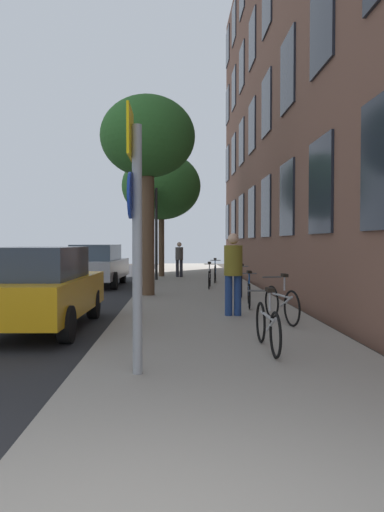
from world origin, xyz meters
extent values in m
plane|color=#332D28|center=(-2.40, 15.00, 0.00)|extent=(41.80, 41.80, 0.00)
cube|color=#232326|center=(-4.50, 15.00, 0.01)|extent=(7.00, 38.00, 0.01)
cube|color=gray|center=(1.10, 15.00, 0.06)|extent=(4.20, 38.00, 0.12)
cube|color=brown|center=(3.70, 14.50, 7.57)|extent=(0.50, 27.00, 15.14)
cube|color=#1E232D|center=(3.42, 5.12, 2.94)|extent=(0.06, 1.60, 2.08)
cube|color=#1E232D|center=(3.42, 8.25, 2.94)|extent=(0.06, 1.60, 2.08)
cube|color=#1E232D|center=(3.42, 11.38, 2.94)|extent=(0.06, 1.60, 2.08)
cube|color=#1E232D|center=(3.42, 14.50, 2.94)|extent=(0.06, 1.60, 2.08)
cube|color=#1E232D|center=(3.42, 17.62, 2.94)|extent=(0.06, 1.60, 2.08)
cube|color=#1E232D|center=(3.42, 20.75, 2.94)|extent=(0.06, 1.60, 2.08)
cube|color=#1E232D|center=(3.42, 23.88, 2.94)|extent=(0.06, 1.60, 2.08)
cube|color=#1E232D|center=(3.42, 27.00, 2.94)|extent=(0.06, 1.60, 2.08)
cube|color=#1E232D|center=(3.42, 8.25, 6.48)|extent=(0.06, 1.60, 2.08)
cube|color=#1E232D|center=(3.42, 11.38, 6.48)|extent=(0.06, 1.60, 2.08)
cube|color=#1E232D|center=(3.42, 14.50, 6.48)|extent=(0.06, 1.60, 2.08)
cube|color=#1E232D|center=(3.42, 17.62, 6.48)|extent=(0.06, 1.60, 2.08)
cube|color=#1E232D|center=(3.42, 20.75, 6.48)|extent=(0.06, 1.60, 2.08)
cube|color=#1E232D|center=(3.42, 23.88, 6.48)|extent=(0.06, 1.60, 2.08)
cube|color=#1E232D|center=(3.42, 27.00, 6.48)|extent=(0.06, 1.60, 2.08)
cube|color=#1E232D|center=(3.42, 14.50, 10.02)|extent=(0.06, 1.60, 2.08)
cube|color=#1E232D|center=(3.42, 17.62, 10.02)|extent=(0.06, 1.60, 2.08)
cube|color=#1E232D|center=(3.42, 20.75, 10.02)|extent=(0.06, 1.60, 2.08)
cube|color=#1E232D|center=(3.42, 23.88, 10.02)|extent=(0.06, 1.60, 2.08)
cube|color=#1E232D|center=(3.42, 27.00, 10.02)|extent=(0.06, 1.60, 2.08)
cube|color=#1E232D|center=(3.42, 23.88, 13.55)|extent=(0.06, 1.60, 2.08)
cube|color=#1E232D|center=(3.42, 27.00, 13.55)|extent=(0.06, 1.60, 2.08)
cylinder|color=gray|center=(-0.18, 3.78, 1.63)|extent=(0.12, 0.12, 3.01)
cube|color=yellow|center=(-0.26, 3.78, 3.04)|extent=(0.03, 0.60, 0.60)
cylinder|color=#14339E|center=(-0.26, 3.78, 2.29)|extent=(0.03, 0.56, 0.56)
cylinder|color=black|center=(-0.56, 18.33, 2.08)|extent=(0.12, 0.12, 3.91)
cube|color=black|center=(-0.74, 18.33, 3.58)|extent=(0.20, 0.24, 0.80)
sphere|color=#4B0707|center=(-0.85, 18.33, 3.84)|extent=(0.16, 0.16, 0.16)
sphere|color=orange|center=(-0.85, 18.33, 3.58)|extent=(0.16, 0.16, 0.16)
sphere|color=#083E11|center=(-0.85, 18.33, 3.32)|extent=(0.16, 0.16, 0.16)
cylinder|color=brown|center=(-0.56, 12.45, 2.08)|extent=(0.38, 0.38, 3.93)
ellipsoid|color=#2D6628|center=(-0.56, 12.45, 4.90)|extent=(2.85, 2.85, 2.43)
cylinder|color=brown|center=(-0.40, 20.43, 1.68)|extent=(0.27, 0.27, 3.13)
ellipsoid|color=#2D6628|center=(-0.40, 20.43, 4.36)|extent=(3.69, 3.69, 3.14)
torus|color=black|center=(1.64, 5.52, 0.45)|extent=(0.05, 0.65, 0.65)
torus|color=black|center=(1.66, 4.48, 0.45)|extent=(0.05, 0.65, 0.65)
cylinder|color=#99999E|center=(1.65, 5.00, 0.62)|extent=(0.06, 0.88, 0.04)
cylinder|color=#99999E|center=(1.66, 4.74, 0.54)|extent=(0.05, 0.53, 0.29)
cylinder|color=#99999E|center=(1.65, 4.84, 0.87)|extent=(0.04, 0.04, 0.28)
cube|color=black|center=(1.65, 4.84, 1.03)|extent=(0.10, 0.24, 0.06)
cylinder|color=#4C4C4C|center=(1.64, 5.52, 0.95)|extent=(0.42, 0.04, 0.03)
torus|color=black|center=(2.30, 7.88, 0.47)|extent=(0.18, 0.69, 0.69)
torus|color=black|center=(2.49, 6.92, 0.47)|extent=(0.18, 0.69, 0.69)
cylinder|color=#99999E|center=(2.39, 7.40, 0.66)|extent=(0.21, 0.82, 0.04)
cylinder|color=#99999E|center=(2.44, 7.16, 0.57)|extent=(0.14, 0.50, 0.27)
cylinder|color=#99999E|center=(2.42, 7.26, 0.91)|extent=(0.04, 0.04, 0.28)
cube|color=black|center=(2.42, 7.26, 1.07)|extent=(0.10, 0.24, 0.06)
cylinder|color=#4C4C4C|center=(2.30, 7.88, 0.99)|extent=(0.42, 0.11, 0.03)
torus|color=black|center=(2.18, 10.31, 0.42)|extent=(0.12, 0.61, 0.61)
torus|color=black|center=(2.05, 9.29, 0.42)|extent=(0.12, 0.61, 0.61)
cylinder|color=#194C99|center=(2.11, 9.80, 0.59)|extent=(0.16, 0.88, 0.04)
cylinder|color=#194C99|center=(2.08, 9.54, 0.52)|extent=(0.11, 0.53, 0.29)
cylinder|color=#194C99|center=(2.09, 9.65, 0.83)|extent=(0.04, 0.04, 0.28)
cube|color=black|center=(2.09, 9.65, 0.99)|extent=(0.10, 0.24, 0.06)
cylinder|color=#4C4C4C|center=(2.18, 10.31, 0.91)|extent=(0.42, 0.08, 0.03)
torus|color=black|center=(2.33, 12.73, 0.46)|extent=(0.14, 0.67, 0.68)
torus|color=black|center=(2.18, 11.67, 0.46)|extent=(0.14, 0.67, 0.68)
cylinder|color=#99999E|center=(2.26, 12.20, 0.64)|extent=(0.17, 0.91, 0.04)
cylinder|color=#99999E|center=(2.22, 11.94, 0.56)|extent=(0.12, 0.55, 0.30)
cylinder|color=#99999E|center=(2.23, 12.04, 0.90)|extent=(0.04, 0.04, 0.28)
cube|color=black|center=(2.23, 12.04, 1.06)|extent=(0.10, 0.24, 0.06)
cylinder|color=#4C4C4C|center=(2.33, 12.73, 0.98)|extent=(0.42, 0.09, 0.03)
torus|color=black|center=(1.52, 15.12, 0.44)|extent=(0.11, 0.64, 0.63)
torus|color=black|center=(1.41, 14.08, 0.44)|extent=(0.11, 0.64, 0.63)
cylinder|color=#99999E|center=(1.46, 14.60, 0.61)|extent=(0.14, 0.88, 0.04)
cylinder|color=#99999E|center=(1.43, 14.34, 0.53)|extent=(0.10, 0.53, 0.29)
cylinder|color=#99999E|center=(1.44, 14.45, 0.85)|extent=(0.04, 0.04, 0.28)
cube|color=black|center=(1.44, 14.45, 1.01)|extent=(0.10, 0.24, 0.06)
cylinder|color=#4C4C4C|center=(1.52, 15.12, 0.93)|extent=(0.42, 0.07, 0.03)
torus|color=black|center=(1.91, 17.48, 0.46)|extent=(0.11, 0.68, 0.68)
torus|color=black|center=(1.80, 16.52, 0.46)|extent=(0.11, 0.68, 0.68)
cylinder|color=#194C99|center=(1.85, 17.00, 0.65)|extent=(0.13, 0.82, 0.04)
cylinder|color=#194C99|center=(1.83, 16.76, 0.56)|extent=(0.10, 0.50, 0.27)
cylinder|color=#194C99|center=(1.84, 16.86, 0.90)|extent=(0.04, 0.04, 0.28)
cube|color=black|center=(1.84, 16.86, 1.06)|extent=(0.10, 0.24, 0.06)
cylinder|color=#4C4C4C|center=(1.91, 17.48, 0.98)|extent=(0.42, 0.07, 0.03)
cylinder|color=navy|center=(1.44, 8.32, 0.56)|extent=(0.16, 0.16, 0.88)
cylinder|color=navy|center=(1.63, 8.32, 0.56)|extent=(0.16, 0.16, 0.88)
cylinder|color=olive|center=(1.54, 8.32, 1.33)|extent=(0.47, 0.47, 0.66)
sphere|color=tan|center=(1.54, 8.32, 1.80)|extent=(0.24, 0.24, 0.24)
cylinder|color=#26262D|center=(0.35, 19.96, 0.51)|extent=(0.15, 0.15, 0.78)
cylinder|color=#26262D|center=(0.52, 19.96, 0.51)|extent=(0.15, 0.15, 0.78)
cylinder|color=#4C4742|center=(0.43, 19.96, 1.20)|extent=(0.44, 0.44, 0.59)
sphere|color=tan|center=(0.43, 19.96, 1.62)|extent=(0.21, 0.21, 0.21)
cube|color=orange|center=(-2.34, 7.39, 0.68)|extent=(1.78, 4.16, 0.70)
cube|color=#2D3847|center=(-2.34, 7.18, 1.33)|extent=(1.48, 2.34, 0.60)
cylinder|color=black|center=(-3.11, 8.71, 0.33)|extent=(0.22, 0.64, 0.64)
cylinder|color=black|center=(-1.57, 8.71, 0.33)|extent=(0.22, 0.64, 0.64)
cylinder|color=black|center=(-1.57, 6.07, 0.33)|extent=(0.22, 0.64, 0.64)
cube|color=#B7B7BC|center=(-2.78, 16.65, 0.68)|extent=(2.00, 4.48, 0.70)
cube|color=#384756|center=(-2.78, 16.43, 1.33)|extent=(1.62, 2.53, 0.60)
cylinder|color=black|center=(-3.60, 18.06, 0.33)|extent=(0.22, 0.64, 0.64)
cylinder|color=black|center=(-1.96, 18.06, 0.33)|extent=(0.22, 0.64, 0.64)
cylinder|color=black|center=(-3.60, 15.24, 0.33)|extent=(0.22, 0.64, 0.64)
cylinder|color=black|center=(-1.96, 15.24, 0.33)|extent=(0.22, 0.64, 0.64)
camera|label=1|loc=(0.29, -1.99, 1.72)|focal=33.38mm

